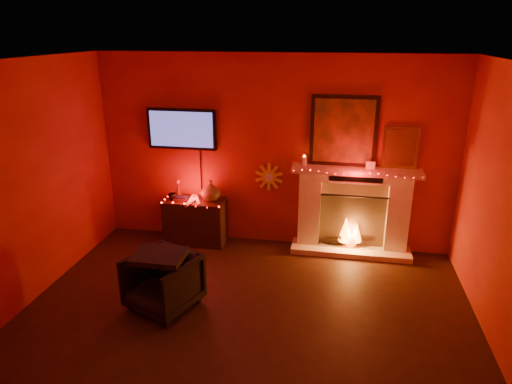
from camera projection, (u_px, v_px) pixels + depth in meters
room at (232, 224)px, 4.06m from camera, size 5.00×5.00×5.00m
fireplace at (353, 203)px, 6.28m from camera, size 1.72×0.40×2.18m
tv at (182, 129)px, 6.45m from camera, size 1.00×0.07×1.24m
sunburst_clock at (269, 177)px, 6.48m from camera, size 0.40×0.03×0.40m
console_table at (197, 218)px, 6.66m from camera, size 0.87×0.54×0.96m
armchair at (163, 282)px, 5.09m from camera, size 0.90×0.91×0.64m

